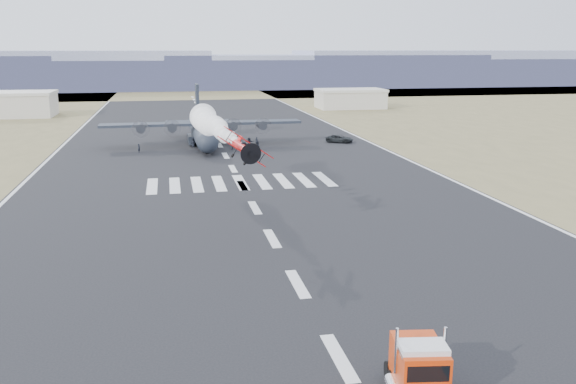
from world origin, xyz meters
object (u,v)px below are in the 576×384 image
object	(u,v)px
hangar_left	(7,104)
hangar_right	(350,98)
crew_b	(258,146)
crew_c	(243,146)
crew_a	(139,148)
crew_d	(232,145)
support_vehicle	(340,139)
crew_g	(257,141)
semi_truck	(421,375)
crew_f	(249,142)
crew_h	(240,145)
aerobatic_biplane	(243,148)
crew_e	(193,142)
transport_aircraft	(202,130)

from	to	relation	value
hangar_left	hangar_right	distance (m)	98.13
crew_b	crew_c	xyz separation A→B (m)	(-2.59, 0.24, 0.05)
crew_a	crew_d	distance (m)	16.63
hangar_left	hangar_right	bearing A→B (deg)	2.92
support_vehicle	crew_g	xyz separation A→B (m)	(-16.57, -0.51, 0.06)
crew_b	crew_d	bearing A→B (deg)	-85.94
crew_c	crew_b	bearing A→B (deg)	-138.44
crew_b	crew_a	bearing A→B (deg)	-69.88
crew_d	hangar_left	bearing A→B (deg)	-137.81
semi_truck	crew_b	size ratio (longest dim) A/B	4.93
crew_c	crew_f	xyz separation A→B (m)	(1.57, 3.65, 0.05)
crew_a	crew_h	bearing A→B (deg)	-67.71
aerobatic_biplane	crew_c	bearing A→B (deg)	77.37
hangar_right	support_vehicle	world-z (taller)	hangar_right
hangar_left	crew_e	size ratio (longest dim) A/B	14.54
crew_e	crew_a	bearing A→B (deg)	-100.96
crew_b	crew_h	distance (m)	3.39
crew_a	crew_c	bearing A→B (deg)	-71.68
crew_a	crew_b	xyz separation A→B (m)	(21.12, -1.27, -0.00)
hangar_right	crew_c	distance (m)	84.34
crew_d	crew_h	size ratio (longest dim) A/B	1.03
aerobatic_biplane	crew_f	distance (m)	55.98
aerobatic_biplane	crew_f	size ratio (longest dim) A/B	2.88
crew_b	aerobatic_biplane	bearing A→B (deg)	13.77
crew_a	crew_h	distance (m)	18.09
hangar_left	crew_g	bearing A→B (deg)	-46.77
aerobatic_biplane	support_vehicle	size ratio (longest dim) A/B	0.97
support_vehicle	crew_d	xyz separation A→B (m)	(-21.70, -4.40, 0.11)
crew_c	crew_e	size ratio (longest dim) A/B	1.02
crew_h	crew_d	bearing A→B (deg)	-155.03
crew_f	crew_a	bearing A→B (deg)	35.60
transport_aircraft	crew_g	xyz separation A→B (m)	(10.19, -3.59, -2.02)
crew_b	crew_g	size ratio (longest dim) A/B	1.00
crew_c	crew_f	distance (m)	3.98
hangar_right	crew_a	bearing A→B (deg)	-130.20
hangar_right	semi_truck	size ratio (longest dim) A/B	2.59
crew_d	crew_e	world-z (taller)	crew_d
crew_g	transport_aircraft	bearing A→B (deg)	18.94
crew_b	crew_e	xyz separation A→B (m)	(-11.38, 5.99, 0.04)
semi_truck	crew_g	distance (m)	88.03
transport_aircraft	crew_f	bearing A→B (deg)	-32.10
hangar_right	crew_d	world-z (taller)	hangar_right
semi_truck	crew_b	xyz separation A→B (m)	(3.55, 82.44, -0.91)
support_vehicle	crew_d	distance (m)	22.14
crew_h	aerobatic_biplane	bearing A→B (deg)	-68.63
crew_b	crew_g	world-z (taller)	crew_b
hangar_right	crew_h	size ratio (longest dim) A/B	12.40
crew_g	crew_f	bearing A→B (deg)	82.22
hangar_right	crew_f	bearing A→B (deg)	-120.42
aerobatic_biplane	crew_e	bearing A→B (deg)	86.87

